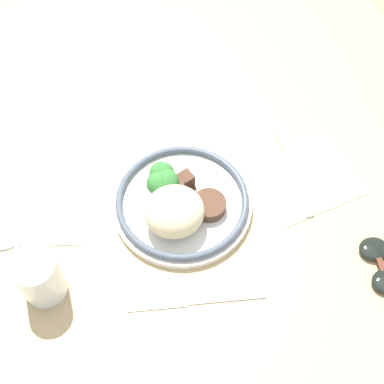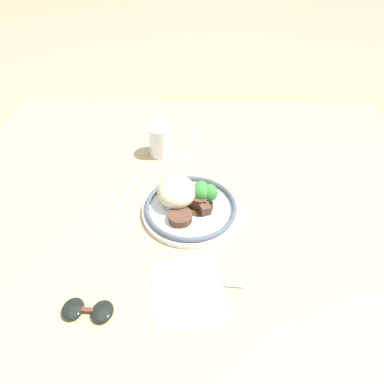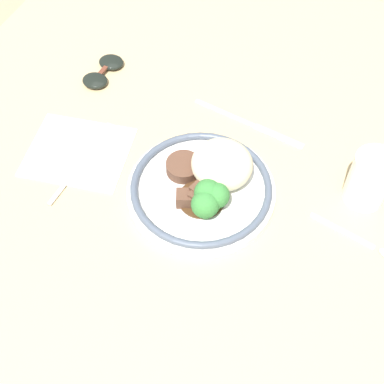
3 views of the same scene
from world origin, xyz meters
name	(u,v)px [view 1 (image 1 of 3)]	position (x,y,z in m)	size (l,w,h in m)	color
ground_plane	(178,216)	(0.00, 0.00, 0.00)	(8.00, 8.00, 0.00)	#998466
dining_table	(178,212)	(0.00, 0.00, 0.02)	(1.11, 1.25, 0.03)	tan
napkin	(306,178)	(-0.23, 0.00, 0.03)	(0.19, 0.17, 0.00)	white
plate	(178,201)	(0.00, 0.00, 0.06)	(0.24, 0.24, 0.08)	white
juice_glass	(40,278)	(0.23, 0.09, 0.07)	(0.07, 0.07, 0.09)	yellow
fork	(296,180)	(-0.21, 0.00, 0.03)	(0.02, 0.19, 0.00)	silver
knife	(192,302)	(0.02, 0.17, 0.03)	(0.21, 0.04, 0.00)	silver
spoon	(10,245)	(0.28, 0.00, 0.03)	(0.17, 0.05, 0.01)	silver
sunglasses	(381,265)	(-0.29, 0.19, 0.04)	(0.06, 0.10, 0.01)	black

